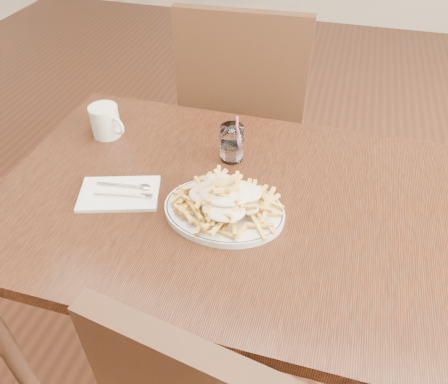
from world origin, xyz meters
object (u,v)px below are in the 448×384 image
(table, at_px, (228,219))
(fries_plate, at_px, (224,211))
(chair_far, at_px, (245,113))
(water_glass, at_px, (232,145))
(coffee_mug, at_px, (106,121))
(loaded_fries, at_px, (224,196))

(table, relative_size, fries_plate, 3.82)
(chair_far, distance_m, fries_plate, 0.80)
(water_glass, bearing_deg, chair_far, 99.25)
(fries_plate, relative_size, coffee_mug, 2.68)
(fries_plate, distance_m, water_glass, 0.23)
(loaded_fries, height_order, water_glass, water_glass)
(table, xyz_separation_m, water_glass, (-0.03, 0.16, 0.12))
(fries_plate, relative_size, water_glass, 2.21)
(fries_plate, height_order, coffee_mug, coffee_mug)
(chair_far, bearing_deg, loaded_fries, -80.48)
(table, relative_size, water_glass, 8.46)
(table, distance_m, water_glass, 0.21)
(fries_plate, relative_size, loaded_fries, 1.21)
(table, distance_m, chair_far, 0.72)
(fries_plate, distance_m, loaded_fries, 0.05)
(fries_plate, xyz_separation_m, water_glass, (-0.04, 0.22, 0.03))
(water_glass, bearing_deg, loaded_fries, -79.81)
(table, bearing_deg, coffee_mug, 157.50)
(table, height_order, fries_plate, fries_plate)
(table, relative_size, chair_far, 1.18)
(fries_plate, bearing_deg, loaded_fries, 0.00)
(water_glass, bearing_deg, table, -77.93)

